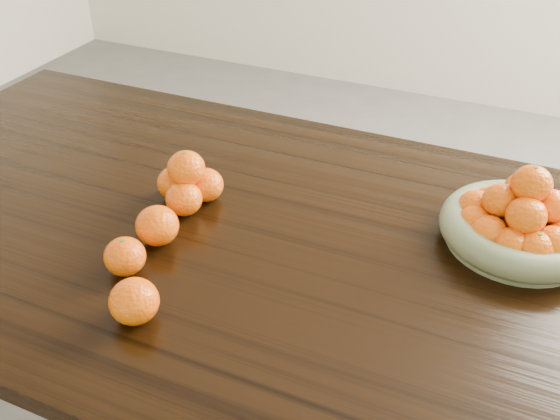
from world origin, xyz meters
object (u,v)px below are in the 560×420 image
at_px(fruit_bowl, 521,223).
at_px(orange_pyramid, 188,183).
at_px(dining_table, 269,269).
at_px(loose_orange_0, 125,256).

distance_m(fruit_bowl, orange_pyramid, 0.67).
xyz_separation_m(dining_table, loose_orange_0, (-0.19, -0.21, 0.12)).
bearing_deg(loose_orange_0, orange_pyramid, 92.81).
xyz_separation_m(fruit_bowl, loose_orange_0, (-0.64, -0.38, -0.01)).
bearing_deg(dining_table, loose_orange_0, -132.35).
relative_size(dining_table, fruit_bowl, 6.68).
xyz_separation_m(fruit_bowl, orange_pyramid, (-0.65, -0.14, 0.00)).
distance_m(fruit_bowl, loose_orange_0, 0.74).
relative_size(dining_table, orange_pyramid, 14.20).
height_order(dining_table, orange_pyramid, orange_pyramid).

